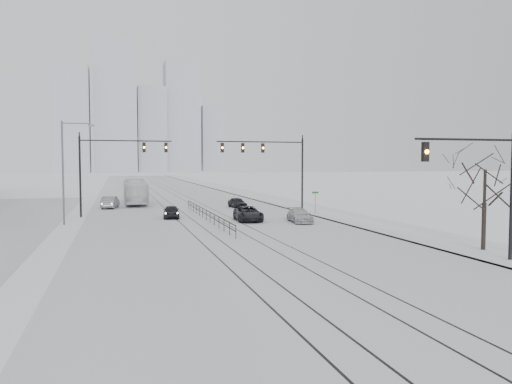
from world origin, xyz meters
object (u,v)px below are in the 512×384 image
bare_tree (485,178)px  sedan_nb_far (237,203)px  sedan_nb_right (300,216)px  sedan_sb_inner (171,212)px  traffic_mast_near (487,179)px  box_truck (135,192)px  sedan_sb_outer (110,202)px  sedan_nb_front (248,214)px

bare_tree → sedan_nb_far: bearing=102.7°
sedan_nb_right → sedan_sb_inner: bearing=154.2°
bare_tree → sedan_nb_right: size_ratio=1.45×
bare_tree → sedan_nb_right: 18.25m
traffic_mast_near → sedan_nb_right: size_ratio=1.66×
sedan_nb_right → box_truck: 27.62m
traffic_mast_near → sedan_nb_far: (-4.98, 35.69, -3.95)m
bare_tree → sedan_sb_inner: 28.87m
traffic_mast_near → bare_tree: traffic_mast_near is taller
bare_tree → sedan_sb_outer: bearing=121.4°
sedan_nb_right → sedan_nb_far: sedan_nb_far is taller
traffic_mast_near → sedan_sb_outer: bearing=116.6°
sedan_sb_inner → sedan_nb_far: 12.62m
sedan_nb_right → box_truck: size_ratio=0.37×
sedan_nb_right → sedan_nb_front: bearing=156.3°
sedan_sb_inner → sedan_sb_outer: bearing=-59.6°
box_truck → traffic_mast_near: bearing=110.2°
bare_tree → sedan_sb_inner: bearing=124.4°
sedan_nb_right → sedan_nb_far: (-2.01, 15.68, 0.00)m
bare_tree → box_truck: 45.30m
sedan_sb_outer → sedan_nb_right: size_ratio=1.03×
bare_tree → sedan_nb_far: 33.73m
sedan_nb_front → sedan_nb_far: size_ratio=1.34×
sedan_nb_right → traffic_mast_near: bearing=-75.9°
sedan_nb_front → sedan_nb_right: (4.18, -2.36, -0.06)m
bare_tree → sedan_nb_far: size_ratio=1.69×
bare_tree → box_truck: (-18.94, 41.04, -2.90)m
traffic_mast_near → box_truck: (-16.53, 44.05, -2.97)m
sedan_sb_inner → box_truck: size_ratio=0.33×
traffic_mast_near → sedan_nb_right: traffic_mast_near is taller
sedan_sb_outer → box_truck: size_ratio=0.38×
sedan_nb_front → box_truck: 23.64m
box_truck → sedan_sb_outer: bearing=57.8°
sedan_nb_far → box_truck: (-11.55, 8.36, 0.97)m
bare_tree → box_truck: bare_tree is taller
traffic_mast_near → sedan_nb_far: bearing=97.9°
bare_tree → sedan_sb_inner: bare_tree is taller
sedan_sb_inner → box_truck: (-2.78, 17.43, 0.95)m
bare_tree → sedan_nb_front: bearing=116.3°
sedan_sb_outer → box_truck: bearing=-112.6°
traffic_mast_near → bare_tree: 3.85m
sedan_sb_inner → box_truck: 17.67m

